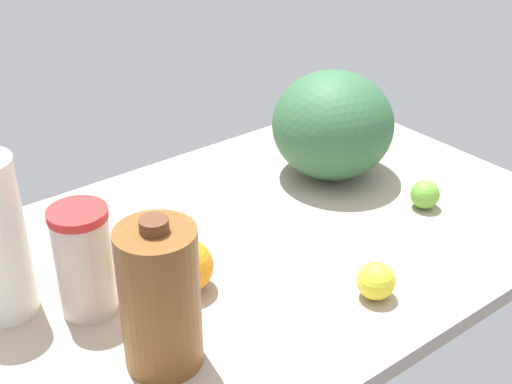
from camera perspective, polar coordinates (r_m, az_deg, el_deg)
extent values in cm
cube|color=tan|center=(132.16, 0.00, -4.35)|extent=(120.00, 76.00, 3.00)
ellipsoid|color=#32623C|center=(149.81, 6.16, 5.35)|extent=(25.39, 25.39, 22.63)
cylinder|color=beige|center=(113.15, -13.56, -5.68)|extent=(8.86, 8.86, 16.85)
cylinder|color=red|center=(108.30, -14.11, -1.72)|extent=(9.12, 9.12, 1.40)
cylinder|color=brown|center=(99.89, -7.68, -8.47)|extent=(11.27, 11.27, 22.06)
cylinder|color=#59331E|center=(93.10, -8.17, -2.66)|extent=(3.94, 3.94, 1.80)
sphere|color=orange|center=(117.16, -5.58, -5.91)|extent=(8.93, 8.93, 8.93)
sphere|color=yellow|center=(117.17, 9.58, -7.02)|extent=(6.28, 6.28, 6.28)
sphere|color=#66AC37|center=(143.74, 13.37, -0.19)|extent=(5.72, 5.72, 5.72)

